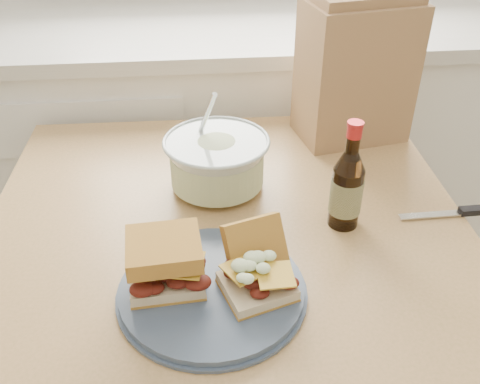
{
  "coord_description": "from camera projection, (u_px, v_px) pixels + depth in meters",
  "views": [
    {
      "loc": [
        -0.2,
        0.06,
        1.43
      ],
      "look_at": [
        -0.12,
        0.88,
        0.87
      ],
      "focal_mm": 40.0,
      "sensor_mm": 36.0,
      "label": 1
    }
  ],
  "objects": [
    {
      "name": "plate",
      "position": [
        212.0,
        290.0,
        0.88
      ],
      "size": [
        0.31,
        0.31,
        0.02
      ],
      "primitive_type": "cylinder",
      "color": "#3E4D64",
      "rests_on": "dining_table"
    },
    {
      "name": "sandwich_left",
      "position": [
        165.0,
        262.0,
        0.86
      ],
      "size": [
        0.13,
        0.12,
        0.09
      ],
      "rotation": [
        0.0,
        0.0,
        0.08
      ],
      "color": "beige",
      "rests_on": "plate"
    },
    {
      "name": "cabinet_run",
      "position": [
        251.0,
        152.0,
        1.9
      ],
      "size": [
        2.5,
        0.64,
        0.94
      ],
      "color": "white",
      "rests_on": "ground"
    },
    {
      "name": "coleslaw_bowl",
      "position": [
        217.0,
        164.0,
        1.12
      ],
      "size": [
        0.22,
        0.22,
        0.22
      ],
      "color": "silver",
      "rests_on": "dining_table"
    },
    {
      "name": "sandwich_right",
      "position": [
        257.0,
        268.0,
        0.87
      ],
      "size": [
        0.13,
        0.18,
        0.09
      ],
      "rotation": [
        0.0,
        0.0,
        0.31
      ],
      "color": "beige",
      "rests_on": "plate"
    },
    {
      "name": "knife",
      "position": [
        467.0,
        211.0,
        1.07
      ],
      "size": [
        0.21,
        0.02,
        0.01
      ],
      "rotation": [
        0.0,
        0.0,
        0.02
      ],
      "color": "silver",
      "rests_on": "dining_table"
    },
    {
      "name": "dining_table",
      "position": [
        229.0,
        273.0,
        1.1
      ],
      "size": [
        0.96,
        0.96,
        0.79
      ],
      "rotation": [
        0.0,
        0.0,
        -0.02
      ],
      "color": "tan",
      "rests_on": "ground"
    },
    {
      "name": "beer_bottle",
      "position": [
        347.0,
        188.0,
        1.0
      ],
      "size": [
        0.06,
        0.06,
        0.22
      ],
      "rotation": [
        0.0,
        0.0,
        -0.31
      ],
      "color": "black",
      "rests_on": "dining_table"
    },
    {
      "name": "paper_bag",
      "position": [
        355.0,
        72.0,
        1.26
      ],
      "size": [
        0.28,
        0.21,
        0.33
      ],
      "primitive_type": "cube",
      "rotation": [
        0.0,
        0.0,
        0.19
      ],
      "color": "#A5744F",
      "rests_on": "dining_table"
    }
  ]
}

